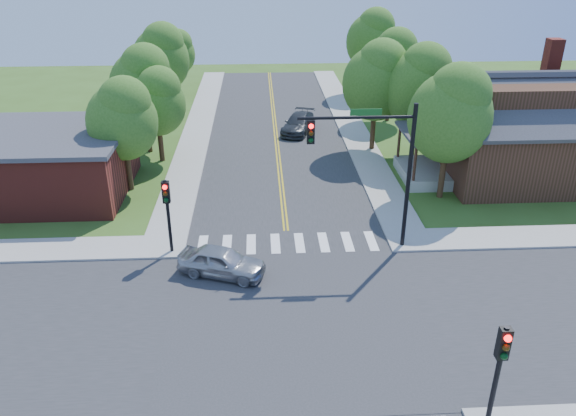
{
  "coord_description": "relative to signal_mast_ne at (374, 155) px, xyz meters",
  "views": [
    {
      "loc": [
        -1.27,
        -18.04,
        13.75
      ],
      "look_at": [
        0.0,
        5.75,
        2.2
      ],
      "focal_mm": 35.0,
      "sensor_mm": 36.0,
      "label": 1
    }
  ],
  "objects": [
    {
      "name": "signal_pole_se",
      "position": [
        1.69,
        -11.21,
        -2.19
      ],
      "size": [
        0.34,
        0.42,
        3.8
      ],
      "color": "black",
      "rests_on": "ground"
    },
    {
      "name": "tree_e_c",
      "position": [
        5.51,
        20.85,
        0.08
      ],
      "size": [
        4.43,
        4.21,
        7.53
      ],
      "color": "#382314",
      "rests_on": "ground"
    },
    {
      "name": "signal_pole_nw",
      "position": [
        -9.51,
        -0.01,
        -2.19
      ],
      "size": [
        0.34,
        0.42,
        3.8
      ],
      "color": "black",
      "rests_on": "ground"
    },
    {
      "name": "house_ne",
      "position": [
        11.19,
        8.65,
        -1.52
      ],
      "size": [
        13.05,
        8.8,
        7.11
      ],
      "color": "#332111",
      "rests_on": "ground"
    },
    {
      "name": "tree_bldg",
      "position": [
        -11.73,
        12.52,
        -0.64
      ],
      "size": [
        3.79,
        3.6,
        6.44
      ],
      "color": "#382314",
      "rests_on": "ground"
    },
    {
      "name": "tree_w_d",
      "position": [
        -12.8,
        31.2,
        -0.91
      ],
      "size": [
        3.55,
        3.37,
        6.03
      ],
      "color": "#382314",
      "rests_on": "ground"
    },
    {
      "name": "centerline",
      "position": [
        -3.91,
        -5.59,
        -4.8
      ],
      "size": [
        0.3,
        90.0,
        0.01
      ],
      "color": "gold",
      "rests_on": "ground"
    },
    {
      "name": "road_ew",
      "position": [
        -3.91,
        -5.59,
        -4.83
      ],
      "size": [
        90.0,
        10.0,
        0.04
      ],
      "primitive_type": "cube",
      "color": "#2D2D30",
      "rests_on": "ground"
    },
    {
      "name": "tree_w_a",
      "position": [
        -12.9,
        7.75,
        -0.34
      ],
      "size": [
        4.05,
        3.85,
        6.89
      ],
      "color": "#382314",
      "rests_on": "ground"
    },
    {
      "name": "car_silver",
      "position": [
        -6.99,
        -2.09,
        -4.18
      ],
      "size": [
        4.04,
        4.91,
        1.34
      ],
      "primitive_type": "imported",
      "rotation": [
        0.0,
        0.0,
        1.23
      ],
      "color": "#AAABB1",
      "rests_on": "ground"
    },
    {
      "name": "tree_e_a",
      "position": [
        5.37,
        5.67,
        0.3
      ],
      "size": [
        4.62,
        4.39,
        7.86
      ],
      "color": "#382314",
      "rests_on": "ground"
    },
    {
      "name": "road_ns",
      "position": [
        -3.91,
        -5.59,
        -4.83
      ],
      "size": [
        10.0,
        90.0,
        0.04
      ],
      "primitive_type": "cube",
      "color": "#2D2D30",
      "rests_on": "ground"
    },
    {
      "name": "intersection_patch",
      "position": [
        -3.91,
        -5.59,
        -4.85
      ],
      "size": [
        10.2,
        10.2,
        0.06
      ],
      "primitive_type": "cube",
      "color": "#2D2D30",
      "rests_on": "ground"
    },
    {
      "name": "sidewalk_nw",
      "position": [
        -19.73,
        10.23,
        -4.78
      ],
      "size": [
        40.0,
        40.0,
        0.14
      ],
      "color": "#9E9B93",
      "rests_on": "ground"
    },
    {
      "name": "tree_e_b",
      "position": [
        5.4,
        12.39,
        0.26
      ],
      "size": [
        4.59,
        4.36,
        7.8
      ],
      "color": "#382314",
      "rests_on": "ground"
    },
    {
      "name": "tree_house",
      "position": [
        2.88,
        13.81,
        0.27
      ],
      "size": [
        4.6,
        4.37,
        7.81
      ],
      "color": "#382314",
      "rests_on": "ground"
    },
    {
      "name": "tree_w_c",
      "position": [
        -12.9,
        22.74,
        0.26
      ],
      "size": [
        4.59,
        4.36,
        7.81
      ],
      "color": "#382314",
      "rests_on": "ground"
    },
    {
      "name": "car_dgrey",
      "position": [
        -2.15,
        18.15,
        -4.17
      ],
      "size": [
        4.73,
        5.82,
        1.36
      ],
      "primitive_type": "imported",
      "rotation": [
        0.0,
        0.0,
        -0.33
      ],
      "color": "#333639",
      "rests_on": "ground"
    },
    {
      "name": "building_nw",
      "position": [
        -18.11,
        7.61,
        -2.97
      ],
      "size": [
        10.4,
        8.4,
        3.73
      ],
      "color": "maroon",
      "rests_on": "ground"
    },
    {
      "name": "crosswalk_north",
      "position": [
        -3.91,
        0.61,
        -4.8
      ],
      "size": [
        8.85,
        2.0,
        0.01
      ],
      "color": "white",
      "rests_on": "ground"
    },
    {
      "name": "ground",
      "position": [
        -3.91,
        -5.59,
        -4.85
      ],
      "size": [
        100.0,
        100.0,
        0.0
      ],
      "primitive_type": "plane",
      "color": "#39591C",
      "rests_on": "ground"
    },
    {
      "name": "signal_mast_ne",
      "position": [
        0.0,
        0.0,
        0.0
      ],
      "size": [
        5.3,
        0.42,
        7.2
      ],
      "color": "black",
      "rests_on": "ground"
    },
    {
      "name": "sidewalk_ne",
      "position": [
        11.9,
        10.23,
        -4.78
      ],
      "size": [
        40.0,
        40.0,
        0.14
      ],
      "color": "#9E9B93",
      "rests_on": "ground"
    },
    {
      "name": "tree_w_b",
      "position": [
        -12.86,
        14.36,
        0.1
      ],
      "size": [
        4.45,
        4.23,
        7.56
      ],
      "color": "#382314",
      "rests_on": "ground"
    },
    {
      "name": "tree_e_d",
      "position": [
        5.54,
        29.57,
        0.43
      ],
      "size": [
        4.74,
        4.5,
        8.05
      ],
      "color": "#382314",
      "rests_on": "ground"
    }
  ]
}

